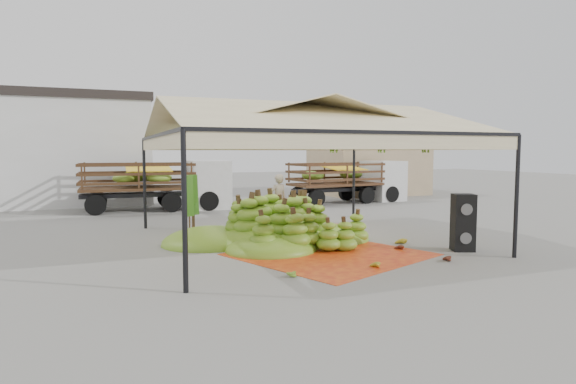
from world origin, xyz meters
name	(u,v)px	position (x,y,z in m)	size (l,w,h in m)	color
ground	(301,241)	(0.00, 0.00, 0.00)	(90.00, 90.00, 0.00)	slate
canopy_tent	(301,127)	(0.00, 0.00, 3.30)	(8.10, 8.10, 4.00)	black
building_tan	(367,160)	(10.00, 13.00, 2.07)	(6.30, 5.30, 4.10)	tan
tarp_left	(331,254)	(-0.04, -2.05, 0.01)	(4.15, 3.95, 0.01)	orange
tarp_right	(294,232)	(0.35, 1.35, 0.01)	(3.64, 3.82, 0.01)	red
banana_heap	(273,219)	(-0.82, 0.09, 0.66)	(6.20, 5.09, 1.33)	#4C821B
hand_yellow_a	(400,241)	(2.35, -1.59, 0.11)	(0.50, 0.41, 0.23)	gold
hand_yellow_b	(373,264)	(0.20, -3.66, 0.10)	(0.42, 0.34, 0.19)	gold
hand_red_a	(444,257)	(2.12, -3.70, 0.10)	(0.42, 0.34, 0.19)	#512612
hand_red_b	(398,247)	(1.86, -2.20, 0.09)	(0.39, 0.32, 0.18)	#5D2415
hand_green	(289,272)	(-1.82, -3.65, 0.09)	(0.41, 0.33, 0.19)	#467618
hanging_bunches	(382,151)	(1.99, -1.13, 2.62)	(3.24, 0.24, 0.20)	#377819
speaker_stack	(463,223)	(3.38, -2.88, 0.75)	(0.68, 0.64, 1.49)	black
banana_leaves	(194,233)	(-2.63, 2.54, 0.00)	(0.96, 1.36, 3.70)	#226A1C
vendor	(278,200)	(0.42, 2.99, 0.90)	(0.66, 0.43, 1.81)	gray
truck_left	(163,180)	(-2.79, 9.08, 1.34)	(6.39, 2.36, 2.18)	#452B17
truck_right	(352,177)	(6.67, 8.90, 1.29)	(6.27, 2.67, 2.09)	#522E1B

